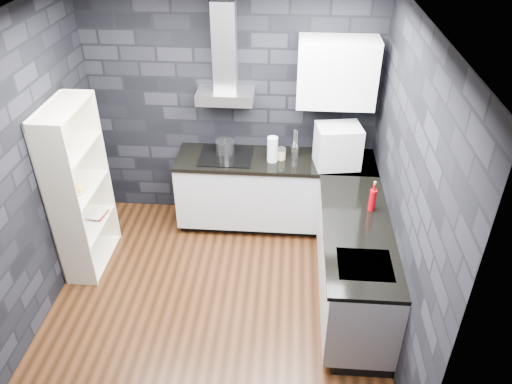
# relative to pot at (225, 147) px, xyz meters

# --- Properties ---
(ground) EXTENTS (3.20, 3.20, 0.00)m
(ground) POSITION_rel_pot_xyz_m (0.07, -1.38, -0.97)
(ground) COLOR #40210F
(ceiling) EXTENTS (3.20, 3.20, 0.00)m
(ceiling) POSITION_rel_pot_xyz_m (0.07, -1.38, 1.73)
(ceiling) COLOR silver
(wall_back) EXTENTS (3.20, 0.05, 2.70)m
(wall_back) POSITION_rel_pot_xyz_m (0.07, 0.24, 0.38)
(wall_back) COLOR black
(wall_back) RESTS_ON ground
(wall_front) EXTENTS (3.20, 0.05, 2.70)m
(wall_front) POSITION_rel_pot_xyz_m (0.07, -3.01, 0.38)
(wall_front) COLOR black
(wall_front) RESTS_ON ground
(wall_left) EXTENTS (0.05, 3.20, 2.70)m
(wall_left) POSITION_rel_pot_xyz_m (-1.56, -1.38, 0.38)
(wall_left) COLOR black
(wall_left) RESTS_ON ground
(wall_right) EXTENTS (0.05, 3.20, 2.70)m
(wall_right) POSITION_rel_pot_xyz_m (1.69, -1.38, 0.38)
(wall_right) COLOR black
(wall_right) RESTS_ON ground
(toekick_back) EXTENTS (2.18, 0.50, 0.10)m
(toekick_back) POSITION_rel_pot_xyz_m (0.57, -0.04, -0.92)
(toekick_back) COLOR black
(toekick_back) RESTS_ON ground
(toekick_right) EXTENTS (0.50, 1.78, 0.10)m
(toekick_right) POSITION_rel_pot_xyz_m (1.41, -1.28, -0.92)
(toekick_right) COLOR black
(toekick_right) RESTS_ON ground
(counter_back_cab) EXTENTS (2.20, 0.60, 0.76)m
(counter_back_cab) POSITION_rel_pot_xyz_m (0.57, -0.08, -0.49)
(counter_back_cab) COLOR #B4B5B9
(counter_back_cab) RESTS_ON ground
(counter_right_cab) EXTENTS (0.60, 1.80, 0.76)m
(counter_right_cab) POSITION_rel_pot_xyz_m (1.37, -1.28, -0.49)
(counter_right_cab) COLOR #B4B5B9
(counter_right_cab) RESTS_ON ground
(counter_back_top) EXTENTS (2.20, 0.62, 0.04)m
(counter_back_top) POSITION_rel_pot_xyz_m (0.57, -0.09, -0.09)
(counter_back_top) COLOR black
(counter_back_top) RESTS_ON counter_back_cab
(counter_right_top) EXTENTS (0.62, 1.80, 0.04)m
(counter_right_top) POSITION_rel_pot_xyz_m (1.36, -1.28, -0.09)
(counter_right_top) COLOR black
(counter_right_top) RESTS_ON counter_right_cab
(counter_corner_top) EXTENTS (0.62, 0.62, 0.04)m
(counter_corner_top) POSITION_rel_pot_xyz_m (1.37, -0.08, -0.09)
(counter_corner_top) COLOR black
(counter_corner_top) RESTS_ON counter_right_cab
(hood_body) EXTENTS (0.60, 0.34, 0.12)m
(hood_body) POSITION_rel_pot_xyz_m (0.02, 0.05, 0.59)
(hood_body) COLOR #B1B2B6
(hood_body) RESTS_ON wall_back
(hood_chimney) EXTENTS (0.24, 0.20, 0.90)m
(hood_chimney) POSITION_rel_pot_xyz_m (0.02, 0.12, 1.10)
(hood_chimney) COLOR #B1B2B6
(hood_chimney) RESTS_ON hood_body
(upper_cabinet) EXTENTS (0.80, 0.35, 0.70)m
(upper_cabinet) POSITION_rel_pot_xyz_m (1.17, 0.04, 0.88)
(upper_cabinet) COLOR white
(upper_cabinet) RESTS_ON wall_back
(cooktop) EXTENTS (0.58, 0.50, 0.01)m
(cooktop) POSITION_rel_pot_xyz_m (0.02, -0.08, -0.07)
(cooktop) COLOR black
(cooktop) RESTS_ON counter_back_top
(sink_rim) EXTENTS (0.44, 0.40, 0.01)m
(sink_rim) POSITION_rel_pot_xyz_m (1.37, -1.78, -0.08)
(sink_rim) COLOR #B1B2B6
(sink_rim) RESTS_ON counter_right_top
(pot) EXTENTS (0.22, 0.22, 0.12)m
(pot) POSITION_rel_pot_xyz_m (0.00, 0.00, 0.00)
(pot) COLOR #BBBCC1
(pot) RESTS_ON cooktop
(glass_vase) EXTENTS (0.12, 0.12, 0.28)m
(glass_vase) POSITION_rel_pot_xyz_m (0.53, -0.14, 0.07)
(glass_vase) COLOR silver
(glass_vase) RESTS_ON counter_back_top
(storage_jar) EXTENTS (0.11, 0.11, 0.12)m
(storage_jar) POSITION_rel_pot_xyz_m (0.63, -0.09, -0.02)
(storage_jar) COLOR tan
(storage_jar) RESTS_ON counter_back_top
(utensil_crock) EXTENTS (0.10, 0.10, 0.12)m
(utensil_crock) POSITION_rel_pot_xyz_m (0.78, -0.00, -0.01)
(utensil_crock) COLOR #BBBCC1
(utensil_crock) RESTS_ON counter_back_top
(appliance_garage) EXTENTS (0.51, 0.43, 0.46)m
(appliance_garage) POSITION_rel_pot_xyz_m (1.22, -0.17, 0.15)
(appliance_garage) COLOR silver
(appliance_garage) RESTS_ON counter_back_top
(red_bottle) EXTENTS (0.06, 0.06, 0.22)m
(red_bottle) POSITION_rel_pot_xyz_m (1.50, -1.00, 0.03)
(red_bottle) COLOR #A9000A
(red_bottle) RESTS_ON counter_right_top
(bookshelf) EXTENTS (0.57, 0.87, 1.80)m
(bookshelf) POSITION_rel_pot_xyz_m (-1.35, -0.88, -0.07)
(bookshelf) COLOR beige
(bookshelf) RESTS_ON ground
(fruit_bowl) EXTENTS (0.26, 0.26, 0.05)m
(fruit_bowl) POSITION_rel_pot_xyz_m (-1.35, -0.95, -0.04)
(fruit_bowl) COLOR white
(fruit_bowl) RESTS_ON bookshelf
(book_red) EXTENTS (0.16, 0.04, 0.21)m
(book_red) POSITION_rel_pot_xyz_m (-1.37, -0.69, -0.40)
(book_red) COLOR maroon
(book_red) RESTS_ON bookshelf
(book_second) EXTENTS (0.16, 0.04, 0.21)m
(book_second) POSITION_rel_pot_xyz_m (-1.38, -0.70, -0.38)
(book_second) COLOR #B2B2B2
(book_second) RESTS_ON bookshelf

